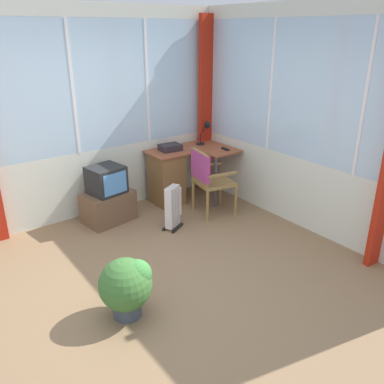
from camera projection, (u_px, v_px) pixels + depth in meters
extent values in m
cube|color=#896A49|center=(163.00, 283.00, 4.17)|extent=(5.27, 4.96, 0.06)
cube|color=silver|center=(82.00, 184.00, 5.49)|extent=(4.27, 0.06, 0.90)
cube|color=silver|center=(72.00, 89.00, 5.01)|extent=(4.19, 0.06, 1.65)
cube|color=silver|center=(63.00, 8.00, 4.66)|extent=(4.27, 0.06, 0.18)
cube|color=white|center=(72.00, 89.00, 5.01)|extent=(0.04, 0.07, 1.65)
cube|color=white|center=(146.00, 83.00, 5.59)|extent=(0.04, 0.07, 1.65)
cube|color=silver|center=(303.00, 193.00, 5.18)|extent=(0.06, 3.96, 0.90)
cube|color=silver|center=(315.00, 93.00, 4.70)|extent=(0.06, 3.88, 1.65)
cube|color=silver|center=(324.00, 7.00, 4.35)|extent=(0.06, 3.96, 0.18)
cube|color=white|center=(367.00, 100.00, 4.21)|extent=(0.07, 0.04, 1.65)
cube|color=white|center=(273.00, 87.00, 5.19)|extent=(0.07, 0.04, 1.65)
cube|color=#B42412|center=(206.00, 106.00, 6.18)|extent=(0.27, 0.10, 2.63)
cube|color=#984D2F|center=(186.00, 149.00, 5.97)|extent=(1.19, 0.52, 0.02)
cube|color=#984D2F|center=(222.00, 152.00, 5.83)|extent=(0.52, 0.34, 0.02)
cube|color=brown|center=(166.00, 179.00, 5.92)|extent=(0.40, 0.48, 0.74)
cylinder|color=#4C4C51|center=(215.00, 182.00, 5.76)|extent=(0.04, 0.04, 0.75)
cylinder|color=#4C4C51|center=(147.00, 177.00, 5.97)|extent=(0.04, 0.04, 0.75)
cylinder|color=black|center=(200.00, 144.00, 6.15)|extent=(0.13, 0.13, 0.02)
cylinder|color=black|center=(201.00, 138.00, 6.12)|extent=(0.02, 0.02, 0.17)
cylinder|color=black|center=(204.00, 127.00, 6.06)|extent=(0.03, 0.07, 0.16)
cone|color=black|center=(209.00, 125.00, 6.05)|extent=(0.13, 0.13, 0.12)
cube|color=black|center=(225.00, 149.00, 5.88)|extent=(0.06, 0.15, 0.02)
cube|color=#2B2327|center=(170.00, 147.00, 5.83)|extent=(0.32, 0.25, 0.09)
cylinder|color=olive|center=(236.00, 201.00, 5.55)|extent=(0.04, 0.04, 0.43)
cylinder|color=olive|center=(220.00, 190.00, 5.91)|extent=(0.04, 0.04, 0.43)
cylinder|color=olive|center=(207.00, 206.00, 5.37)|extent=(0.04, 0.04, 0.43)
cylinder|color=olive|center=(193.00, 195.00, 5.74)|extent=(0.04, 0.04, 0.43)
cube|color=olive|center=(214.00, 182.00, 5.55)|extent=(0.56, 0.56, 0.04)
cube|color=olive|center=(200.00, 168.00, 5.37)|extent=(0.12, 0.43, 0.45)
cube|color=#A93D79|center=(200.00, 166.00, 5.36)|extent=(0.14, 0.46, 0.37)
cube|color=olive|center=(223.00, 175.00, 5.30)|extent=(0.43, 0.12, 0.03)
cube|color=olive|center=(207.00, 165.00, 5.67)|extent=(0.43, 0.12, 0.03)
cube|color=brown|center=(108.00, 207.00, 5.39)|extent=(0.70, 0.54, 0.41)
cube|color=#242626|center=(106.00, 180.00, 5.24)|extent=(0.48, 0.46, 0.36)
cube|color=#5594D7|center=(115.00, 184.00, 5.11)|extent=(0.34, 0.07, 0.28)
cube|color=#262628|center=(116.00, 187.00, 5.39)|extent=(0.29, 0.26, 0.07)
cube|color=silver|center=(168.00, 210.00, 5.06)|extent=(0.06, 0.10, 0.55)
cube|color=silver|center=(170.00, 209.00, 5.09)|extent=(0.06, 0.10, 0.55)
cube|color=silver|center=(172.00, 207.00, 5.13)|extent=(0.06, 0.10, 0.55)
cube|color=silver|center=(173.00, 206.00, 5.16)|extent=(0.06, 0.10, 0.55)
cube|color=silver|center=(175.00, 205.00, 5.20)|extent=(0.06, 0.10, 0.55)
cube|color=silver|center=(176.00, 204.00, 5.23)|extent=(0.06, 0.10, 0.55)
cube|color=black|center=(178.00, 228.00, 5.23)|extent=(0.25, 0.15, 0.03)
cube|color=black|center=(168.00, 226.00, 5.28)|extent=(0.25, 0.15, 0.03)
cube|color=silver|center=(178.00, 201.00, 5.26)|extent=(0.09, 0.10, 0.38)
cylinder|color=#3D4852|center=(127.00, 308.00, 3.63)|extent=(0.26, 0.26, 0.15)
sphere|color=#3D7132|center=(125.00, 284.00, 3.54)|extent=(0.48, 0.48, 0.48)
sphere|color=#418B3E|center=(137.00, 274.00, 3.52)|extent=(0.26, 0.26, 0.26)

